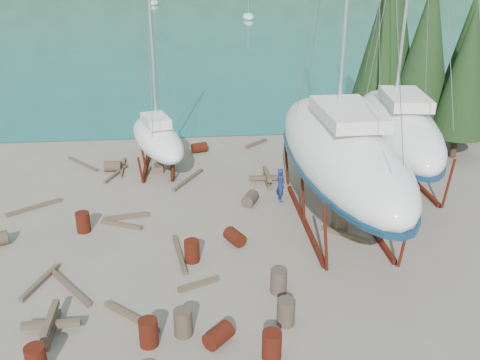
{
  "coord_description": "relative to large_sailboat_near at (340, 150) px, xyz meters",
  "views": [
    {
      "loc": [
        -0.97,
        -17.5,
        10.85
      ],
      "look_at": [
        1.03,
        3.0,
        2.07
      ],
      "focal_mm": 40.0,
      "sensor_mm": 36.0,
      "label": 1
    }
  ],
  "objects": [
    {
      "name": "ground",
      "position": [
        -5.17,
        -2.74,
        -3.35
      ],
      "size": [
        600.0,
        600.0,
        0.0
      ],
      "primitive_type": "plane",
      "color": "#6B5F54",
      "rests_on": "ground"
    },
    {
      "name": "cypress_near_right",
      "position": [
        7.33,
        9.26,
        2.44
      ],
      "size": [
        3.6,
        3.6,
        10.0
      ],
      "color": "black",
      "rests_on": "ground"
    },
    {
      "name": "cypress_mid_right",
      "position": [
        8.83,
        7.26,
        1.57
      ],
      "size": [
        3.06,
        3.06,
        8.5
      ],
      "color": "black",
      "rests_on": "ground"
    },
    {
      "name": "cypress_back_left",
      "position": [
        5.83,
        11.26,
        3.31
      ],
      "size": [
        4.14,
        4.14,
        11.5
      ],
      "color": "black",
      "rests_on": "ground"
    },
    {
      "name": "cypress_far_right",
      "position": [
        10.33,
        10.26,
        1.86
      ],
      "size": [
        3.24,
        3.24,
        9.0
      ],
      "color": "black",
      "rests_on": "ground"
    },
    {
      "name": "moored_boat_mid",
      "position": [
        4.83,
        77.26,
        -2.96
      ],
      "size": [
        2.0,
        5.0,
        6.05
      ],
      "color": "white",
      "rests_on": "ground"
    },
    {
      "name": "moored_boat_far",
      "position": [
        -13.17,
        107.26,
        -2.96
      ],
      "size": [
        2.0,
        5.0,
        6.05
      ],
      "color": "white",
      "rests_on": "ground"
    },
    {
      "name": "large_sailboat_near",
      "position": [
        0.0,
        0.0,
        0.0
      ],
      "size": [
        4.18,
        13.31,
        20.81
      ],
      "rotation": [
        0.0,
        0.0,
        0.02
      ],
      "color": "white",
      "rests_on": "ground"
    },
    {
      "name": "large_sailboat_far",
      "position": [
        3.99,
        4.06,
        -0.4
      ],
      "size": [
        4.76,
        11.76,
        18.07
      ],
      "rotation": [
        0.0,
        0.0,
        -0.13
      ],
      "color": "white",
      "rests_on": "ground"
    },
    {
      "name": "small_sailboat_shore",
      "position": [
        -7.9,
        7.01,
        -1.57
      ],
      "size": [
        4.03,
        7.02,
        10.73
      ],
      "rotation": [
        0.0,
        0.0,
        0.31
      ],
      "color": "white",
      "rests_on": "ground"
    },
    {
      "name": "worker",
      "position": [
        -2.01,
        2.42,
        -2.52
      ],
      "size": [
        0.45,
        0.64,
        1.65
      ],
      "primitive_type": "imported",
      "rotation": [
        0.0,
        0.0,
        1.67
      ],
      "color": "navy",
      "rests_on": "ground"
    },
    {
      "name": "drum_4",
      "position": [
        -5.65,
        9.5,
        -3.06
      ],
      "size": [
        1.02,
        0.83,
        0.58
      ],
      "primitive_type": "cylinder",
      "rotation": [
        1.57,
        0.0,
        1.9
      ],
      "color": "maroon",
      "rests_on": "ground"
    },
    {
      "name": "drum_5",
      "position": [
        -3.36,
        -6.62,
        -2.91
      ],
      "size": [
        0.58,
        0.58,
        0.88
      ],
      "primitive_type": "cylinder",
      "color": "#2D2823",
      "rests_on": "ground"
    },
    {
      "name": "drum_6",
      "position": [
        -4.52,
        -1.4,
        -3.06
      ],
      "size": [
        0.92,
        1.05,
        0.58
      ],
      "primitive_type": "cylinder",
      "rotation": [
        1.57,
        0.0,
        0.47
      ],
      "color": "maroon",
      "rests_on": "ground"
    },
    {
      "name": "drum_7",
      "position": [
        -4.03,
        -8.1,
        -2.91
      ],
      "size": [
        0.58,
        0.58,
        0.88
      ],
      "primitive_type": "cylinder",
      "color": "maroon",
      "rests_on": "ground"
    },
    {
      "name": "drum_8",
      "position": [
        -10.76,
        0.22,
        -2.91
      ],
      "size": [
        0.58,
        0.58,
        0.88
      ],
      "primitive_type": "cylinder",
      "color": "maroon",
      "rests_on": "ground"
    },
    {
      "name": "drum_9",
      "position": [
        -10.34,
        6.95,
        -3.06
      ],
      "size": [
        0.93,
        0.66,
        0.58
      ],
      "primitive_type": "cylinder",
      "rotation": [
        1.57,
        0.0,
        1.48
      ],
      "color": "#2D2823",
      "rests_on": "ground"
    },
    {
      "name": "drum_10",
      "position": [
        -7.6,
        -7.2,
        -2.91
      ],
      "size": [
        0.58,
        0.58,
        0.88
      ],
      "primitive_type": "cylinder",
      "color": "maroon",
      "rests_on": "ground"
    },
    {
      "name": "drum_11",
      "position": [
        -3.48,
        2.16,
        -3.06
      ],
      "size": [
        0.92,
        1.05,
        0.58
      ],
      "primitive_type": "cylinder",
      "rotation": [
        1.57,
        0.0,
        2.67
      ],
      "color": "#2D2823",
      "rests_on": "ground"
    },
    {
      "name": "drum_12",
      "position": [
        -5.53,
        -7.35,
        -3.06
      ],
      "size": [
        1.03,
        1.04,
        0.58
      ],
      "primitive_type": "cylinder",
      "rotation": [
        1.57,
        0.0,
        2.38
      ],
      "color": "maroon",
      "rests_on": "ground"
    },
    {
      "name": "drum_13",
      "position": [
        -10.64,
        -8.07,
        -2.91
      ],
      "size": [
        0.58,
        0.58,
        0.88
      ],
      "primitive_type": "cylinder",
      "color": "maroon",
      "rests_on": "ground"
    },
    {
      "name": "drum_14",
      "position": [
        -6.25,
        -2.59,
        -2.91
      ],
      "size": [
        0.58,
        0.58,
        0.88
      ],
      "primitive_type": "cylinder",
      "color": "maroon",
      "rests_on": "ground"
    },
    {
      "name": "drum_16",
      "position": [
        -6.58,
        -6.83,
        -2.91
      ],
      "size": [
        0.58,
        0.58,
        0.88
      ],
      "primitive_type": "cylinder",
      "color": "#2D2823",
      "rests_on": "ground"
    },
    {
      "name": "drum_17",
      "position": [
        -3.3,
        -4.9,
        -2.91
      ],
      "size": [
        0.58,
        0.58,
        0.88
      ],
      "primitive_type": "cylinder",
      "color": "#2D2823",
      "rests_on": "ground"
    },
    {
      "name": "timber_0",
      "position": [
        -12.16,
        8.07,
        -3.28
      ],
      "size": [
        1.99,
        2.25,
        0.14
      ],
      "primitive_type": "cube",
      "rotation": [
        0.0,
        0.0,
        0.72
      ],
      "color": "brown",
      "rests_on": "ground"
    },
    {
      "name": "timber_1",
      "position": [
        0.09,
        -1.32,
        -3.25
      ],
      "size": [
        1.72,
        1.56,
        0.19
      ],
      "primitive_type": "cube",
      "rotation": [
        0.0,
        0.0,
        0.84
      ],
      "color": "brown",
      "rests_on": "ground"
    },
    {
      "name": "timber_3",
      "position": [
        -10.56,
        -4.01,
        -3.27
      ],
      "size": [
        1.86,
        2.41,
        0.15
      ],
      "primitive_type": "cube",
      "rotation": [
        0.0,
        0.0,
        0.64
      ],
      "color": "brown",
      "rests_on": "ground"
    },
    {
      "name": "timber_4",
      "position": [
        -9.23,
        0.52,
        -3.26
      ],
      "size": [
        1.83,
        0.97,
        0.17
      ],
      "primitive_type": "cube",
      "rotation": [
        0.0,
        0.0,
        1.14
      ],
      "color": "brown",
      "rests_on": "ground"
    },
    {
      "name": "timber_5",
      "position": [
        -8.25,
        -5.91,
        -3.27
      ],
      "size": [
        1.91,
        1.73,
        0.16
      ],
      "primitive_type": "cube",
      "rotation": [
        0.0,
        0.0,
        0.84
      ],
      "color": "brown",
      "rests_on": "ground"
    },
    {
      "name": "timber_6",
      "position": [
        -2.16,
        10.47,
        -3.25
      ],
      "size": [
        1.51,
        1.42,
        0.19
      ],
      "primitive_type": "cube",
      "rotation": [
        0.0,
        0.0,
        2.32
      ],
      "color": "brown",
      "rests_on": "ground"
    },
    {
      "name": "timber_7",
      "position": [
        -6.05,
        -4.29,
        -3.26
      ],
      "size": [
        1.47,
        0.79,
        0.17
      ],
      "primitive_type": "cube",
      "rotation": [
        0.0,
        0.0,
        1.99
      ],
      "color": "brown",
      "rests_on": "ground"
    },
    {
      "name": "timber_8",
      "position": [
        -9.11,
        1.23,
        -3.25
      ],
      "size": [
        1.96,
        0.55,
        0.19
      ],
      "primitive_type": "cube",
      "rotation": [
        0.0,
        0.0,
        1.76
      ],
      "color": "brown",
      "rests_on": "ground"
    },
    {
      "name": "timber_9",
      "position": [
        -9.88,
        7.29,
        -3.27
      ],
      "size": [
        0.21,
        2.64,
        0.15
      ],
      "primitive_type": "cube",
      "rotation": [
        0.0,
        0.0,
        0.02
      ],
      "color": "brown",
      "rests_on": "ground"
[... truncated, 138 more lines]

